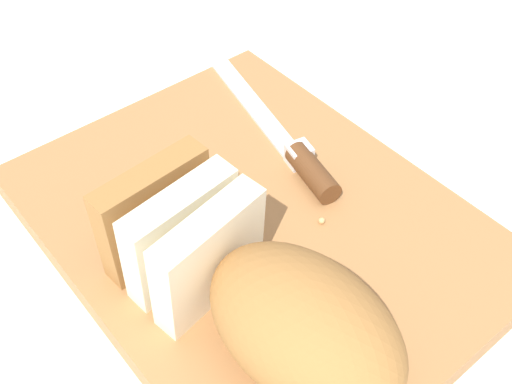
# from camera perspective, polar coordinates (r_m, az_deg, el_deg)

# --- Properties ---
(ground_plane) EXTENTS (3.00, 3.00, 0.00)m
(ground_plane) POSITION_cam_1_polar(r_m,az_deg,el_deg) (0.56, 0.00, -3.97)
(ground_plane) COLOR silver
(cutting_board) EXTENTS (0.40, 0.31, 0.03)m
(cutting_board) POSITION_cam_1_polar(r_m,az_deg,el_deg) (0.55, 0.00, -3.11)
(cutting_board) COLOR #9E6B3D
(cutting_board) RESTS_ON ground_plane
(bread_loaf) EXTENTS (0.24, 0.12, 0.09)m
(bread_loaf) POSITION_cam_1_polar(r_m,az_deg,el_deg) (0.43, 0.62, -9.34)
(bread_loaf) COLOR #996633
(bread_loaf) RESTS_ON cutting_board
(bread_knife) EXTENTS (0.27, 0.08, 0.02)m
(bread_knife) POSITION_cam_1_polar(r_m,az_deg,el_deg) (0.58, 3.64, 3.61)
(bread_knife) COLOR silver
(bread_knife) RESTS_ON cutting_board
(crumb_near_knife) EXTENTS (0.01, 0.01, 0.01)m
(crumb_near_knife) POSITION_cam_1_polar(r_m,az_deg,el_deg) (0.49, -2.02, -7.75)
(crumb_near_knife) COLOR tan
(crumb_near_knife) RESTS_ON cutting_board
(crumb_near_loaf) EXTENTS (0.00, 0.00, 0.00)m
(crumb_near_loaf) POSITION_cam_1_polar(r_m,az_deg,el_deg) (0.50, 4.53, -7.60)
(crumb_near_loaf) COLOR tan
(crumb_near_loaf) RESTS_ON cutting_board
(crumb_stray_left) EXTENTS (0.01, 0.01, 0.01)m
(crumb_stray_left) POSITION_cam_1_polar(r_m,az_deg,el_deg) (0.53, 5.97, -2.60)
(crumb_stray_left) COLOR tan
(crumb_stray_left) RESTS_ON cutting_board
(crumb_stray_right) EXTENTS (0.01, 0.01, 0.01)m
(crumb_stray_right) POSITION_cam_1_polar(r_m,az_deg,el_deg) (0.56, -3.98, 1.03)
(crumb_stray_right) COLOR tan
(crumb_stray_right) RESTS_ON cutting_board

